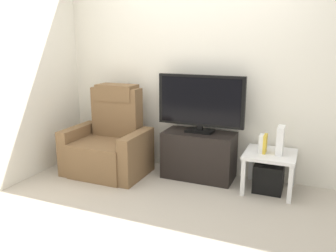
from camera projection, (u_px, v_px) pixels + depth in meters
ground_plane at (168, 207)px, 3.46m from camera, size 6.40×6.40×0.00m
wall_back at (204, 68)px, 4.16m from camera, size 6.40×0.06×2.60m
wall_side at (13, 70)px, 3.86m from camera, size 0.06×4.48×2.60m
tv_stand at (199, 155)px, 4.14m from camera, size 0.84×0.42×0.56m
television at (201, 102)px, 4.01m from camera, size 1.03×0.20×0.68m
recliner_armchair at (110, 143)px, 4.32m from camera, size 0.98×0.78×1.08m
side_table at (270, 159)px, 3.75m from camera, size 0.54×0.54×0.44m
subwoofer_box at (269, 177)px, 3.81m from camera, size 0.31×0.31×0.31m
book_leftmost at (261, 143)px, 3.73m from camera, size 0.04×0.12×0.20m
book_middle at (265, 144)px, 3.72m from camera, size 0.03×0.14×0.20m
game_console at (280, 140)px, 3.68m from camera, size 0.07×0.20×0.30m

